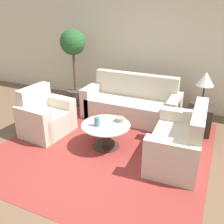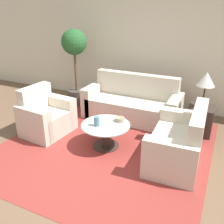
% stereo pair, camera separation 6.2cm
% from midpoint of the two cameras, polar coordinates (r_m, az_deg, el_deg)
% --- Properties ---
extents(ground_plane, '(14.00, 14.00, 0.00)m').
position_cam_midpoint_polar(ground_plane, '(3.84, -7.43, -13.18)').
color(ground_plane, brown).
extents(wall_back, '(10.00, 0.06, 2.60)m').
position_cam_midpoint_polar(wall_back, '(5.90, 7.53, 13.86)').
color(wall_back, beige).
rests_on(wall_back, ground_plane).
extents(rug, '(3.42, 3.43, 0.01)m').
position_cam_midpoint_polar(rug, '(4.39, -1.77, -7.75)').
color(rug, maroon).
rests_on(rug, ground_plane).
extents(sofa_main, '(2.01, 0.78, 0.93)m').
position_cam_midpoint_polar(sofa_main, '(5.33, 4.18, 1.71)').
color(sofa_main, beige).
rests_on(sofa_main, ground_plane).
extents(armchair, '(0.79, 0.95, 0.89)m').
position_cam_midpoint_polar(armchair, '(4.87, -15.46, -1.34)').
color(armchair, beige).
rests_on(armchair, ground_plane).
extents(loveseat, '(0.79, 1.33, 0.91)m').
position_cam_midpoint_polar(loveseat, '(4.00, 15.02, -7.04)').
color(loveseat, beige).
rests_on(loveseat, ground_plane).
extents(coffee_table, '(0.83, 0.83, 0.42)m').
position_cam_midpoint_polar(coffee_table, '(4.25, -1.81, -4.67)').
color(coffee_table, '#332823').
rests_on(coffee_table, ground_plane).
extents(side_table, '(0.46, 0.46, 0.53)m').
position_cam_midpoint_polar(side_table, '(5.00, 18.99, -1.57)').
color(side_table, '#332823').
rests_on(side_table, ground_plane).
extents(table_lamp, '(0.31, 0.31, 0.65)m').
position_cam_midpoint_polar(table_lamp, '(4.74, 20.23, 6.92)').
color(table_lamp, '#332823').
rests_on(table_lamp, side_table).
extents(potted_plant, '(0.57, 0.57, 1.77)m').
position_cam_midpoint_polar(potted_plant, '(5.94, -9.07, 12.24)').
color(potted_plant, '#3D3833').
rests_on(potted_plant, ground_plane).
extents(vase, '(0.10, 0.10, 0.16)m').
position_cam_midpoint_polar(vase, '(4.12, -3.90, -2.16)').
color(vase, slate).
rests_on(vase, coffee_table).
extents(bowl, '(0.16, 0.16, 0.07)m').
position_cam_midpoint_polar(bowl, '(4.29, 1.36, -1.67)').
color(bowl, gray).
rests_on(bowl, coffee_table).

